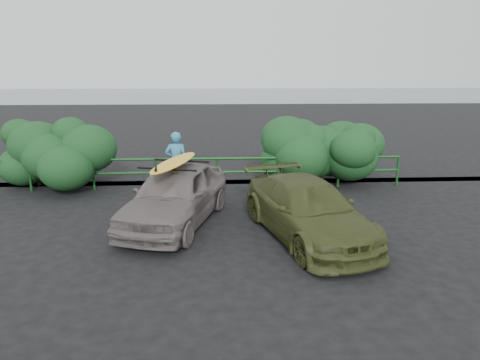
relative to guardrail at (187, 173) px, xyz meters
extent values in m
plane|color=black|center=(0.00, -5.00, -0.52)|extent=(80.00, 80.00, 0.00)
plane|color=slate|center=(0.00, 55.00, -0.52)|extent=(200.00, 200.00, 0.00)
imported|color=slate|center=(-0.05, -3.21, 0.23)|extent=(2.89, 4.70, 1.49)
imported|color=#3D441E|center=(3.07, -4.27, 0.14)|extent=(2.96, 4.86, 1.32)
imported|color=teal|center=(-0.30, -0.24, 0.44)|extent=(0.74, 0.52, 1.92)
ellipsoid|color=yellow|center=(-0.05, -3.21, 1.06)|extent=(1.25, 2.71, 0.08)
camera|label=1|loc=(1.04, -13.57, 3.28)|focal=32.00mm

